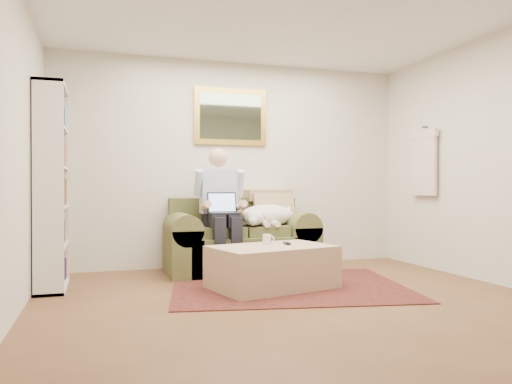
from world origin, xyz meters
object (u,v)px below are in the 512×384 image
seated_man (222,211)px  sleeping_dog (267,216)px  ottoman (272,267)px  coffee_mug (267,239)px  sofa (240,246)px  laptop (223,208)px  bookshelf (51,187)px

seated_man → sleeping_dog: seated_man is taller
sleeping_dog → ottoman: bearing=-105.8°
ottoman → coffee_mug: 0.30m
sleeping_dog → sofa: bearing=164.3°
sofa → sleeping_dog: (0.31, -0.09, 0.36)m
seated_man → coffee_mug: seated_man is taller
seated_man → coffee_mug: bearing=-69.0°
laptop → bookshelf: (-1.79, -0.20, 0.23)m
sleeping_dog → ottoman: size_ratio=0.62×
seated_man → ottoman: (0.30, -0.91, -0.52)m
coffee_mug → sofa: bearing=91.8°
laptop → ottoman: (0.30, -0.84, -0.56)m
seated_man → bookshelf: (-1.79, -0.27, 0.27)m
ottoman → coffee_mug: bearing=92.3°
sofa → sleeping_dog: size_ratio=2.43×
sleeping_dog → ottoman: sleeping_dog is taller
seated_man → laptop: 0.08m
sofa → coffee_mug: sofa is taller
sleeping_dog → ottoman: 1.12m
laptop → sleeping_dog: size_ratio=0.47×
laptop → ottoman: 1.05m
sofa → coffee_mug: size_ratio=17.39×
sofa → seated_man: seated_man is taller
seated_man → bookshelf: size_ratio=0.73×
ottoman → coffee_mug: coffee_mug is taller
sofa → coffee_mug: (0.03, -0.91, 0.17)m
sofa → laptop: (-0.26, -0.23, 0.47)m
sofa → seated_man: size_ratio=1.19×
laptop → coffee_mug: bearing=-67.2°
sofa → ottoman: (0.03, -1.07, -0.09)m
laptop → ottoman: laptop is taller
laptop → ottoman: bearing=-70.7°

